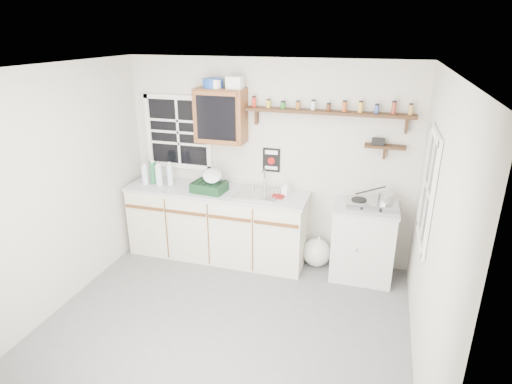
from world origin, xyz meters
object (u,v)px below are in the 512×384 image
dish_rack (210,184)px  hotplate (372,204)px  main_cabinet (217,223)px  right_cabinet (363,241)px  upper_cabinet (221,116)px  spice_shelf (329,112)px

dish_rack → hotplate: bearing=8.2°
hotplate → main_cabinet: bearing=175.7°
main_cabinet → dish_rack: (-0.04, -0.07, 0.55)m
right_cabinet → dish_rack: 1.96m
right_cabinet → dish_rack: size_ratio=2.13×
upper_cabinet → dish_rack: 0.84m
main_cabinet → upper_cabinet: 1.37m
hotplate → dish_rack: bearing=177.8°
upper_cabinet → spice_shelf: bearing=3.1°
spice_shelf → hotplate: spice_shelf is taller
spice_shelf → dish_rack: 1.66m
main_cabinet → spice_shelf: 1.98m
spice_shelf → dish_rack: bearing=-168.1°
upper_cabinet → spice_shelf: upper_cabinet is taller
right_cabinet → spice_shelf: (-0.52, 0.19, 1.47)m
main_cabinet → hotplate: 1.95m
spice_shelf → hotplate: size_ratio=3.22×
main_cabinet → upper_cabinet: (0.03, 0.14, 1.36)m
right_cabinet → upper_cabinet: upper_cabinet is taller
right_cabinet → spice_shelf: bearing=160.0°
spice_shelf → dish_rack: size_ratio=4.47×
right_cabinet → upper_cabinet: size_ratio=1.40×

